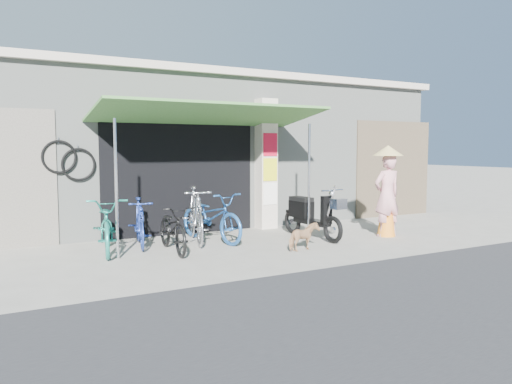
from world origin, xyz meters
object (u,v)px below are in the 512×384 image
bike_silver (196,215)px  nun (387,192)px  street_dog (304,237)px  bike_teal (107,225)px  bike_black (173,228)px  moped (310,215)px  bike_blue (140,223)px  bike_navy (212,217)px

bike_silver → nun: bearing=-4.1°
street_dog → nun: size_ratio=0.31×
bike_teal → bike_silver: 1.76m
bike_black → moped: (2.98, -0.02, 0.06)m
bike_blue → street_dog: bike_blue is taller
street_dog → moped: moped is taller
bike_blue → bike_black: bearing=-51.8°
bike_black → street_dog: size_ratio=2.70×
bike_navy → moped: 2.06m
street_dog → nun: 2.55m
bike_navy → moped: (1.96, -0.64, -0.01)m
moped → nun: size_ratio=0.97×
bike_teal → moped: size_ratio=1.02×
bike_black → bike_navy: (1.02, 0.62, 0.07)m
bike_teal → moped: moped is taller
bike_teal → bike_navy: 2.07m
bike_teal → moped: 4.07m
street_dog → bike_teal: bearing=52.7°
bike_blue → bike_silver: bearing=5.8°
bike_silver → bike_navy: 0.33m
street_dog → moped: size_ratio=0.32×
bike_navy → street_dog: (1.10, -1.66, -0.24)m
bike_silver → street_dog: bike_silver is taller
bike_navy → moped: size_ratio=1.01×
bike_blue → bike_silver: size_ratio=0.83×
bike_blue → bike_navy: bearing=5.1°
bike_teal → bike_black: bearing=-15.2°
bike_teal → moped: bearing=3.5°
bike_navy → nun: size_ratio=0.98×
bike_silver → moped: bearing=-2.4°
bike_navy → moped: moped is taller
bike_blue → bike_teal: bearing=-147.9°
bike_blue → moped: (3.37, -0.79, 0.02)m
bike_silver → moped: 2.38m
bike_blue → nun: (4.93, -1.38, 0.48)m
bike_teal → street_dog: (3.17, -1.56, -0.25)m
bike_teal → street_dog: bike_teal is taller
bike_navy → bike_silver: bearing=158.1°
bike_navy → bike_black: bearing=-162.5°
moped → street_dog: bearing=-133.5°
nun → bike_blue: bearing=-13.1°
street_dog → moped: 1.36m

